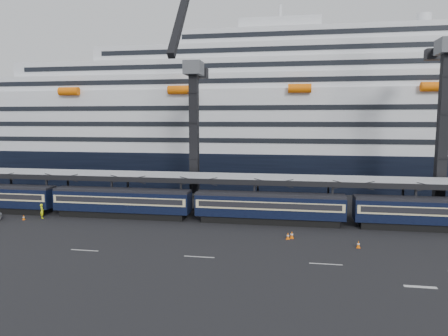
{
  "coord_description": "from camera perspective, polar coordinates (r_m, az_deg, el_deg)",
  "views": [
    {
      "loc": [
        -5.48,
        -40.59,
        13.21
      ],
      "look_at": [
        -13.87,
        10.0,
        7.07
      ],
      "focal_mm": 32.0,
      "sensor_mm": 36.0,
      "label": 1
    }
  ],
  "objects": [
    {
      "name": "crane_dark_near",
      "position": [
        60.95,
        -4.39,
        5.6
      ],
      "size": [
        4.5,
        17.75,
        35.08
      ],
      "color": "#45474C",
      "rests_on": "ground"
    },
    {
      "name": "train",
      "position": [
        51.78,
        10.16,
        -5.56
      ],
      "size": [
        133.05,
        3.0,
        4.05
      ],
      "color": "black",
      "rests_on": "ground"
    },
    {
      "name": "ground",
      "position": [
        43.04,
        16.59,
        -11.34
      ],
      "size": [
        260.0,
        260.0,
        0.0
      ],
      "primitive_type": "plane",
      "color": "black",
      "rests_on": "ground"
    },
    {
      "name": "cruise_ship",
      "position": [
        86.69,
        12.39,
        6.1
      ],
      "size": [
        214.09,
        28.84,
        34.0
      ],
      "color": "black",
      "rests_on": "ground"
    },
    {
      "name": "traffic_cone_b",
      "position": [
        59.91,
        -26.71,
        -6.31
      ],
      "size": [
        0.35,
        0.35,
        0.7
      ],
      "color": "#FF6A08",
      "rests_on": "ground"
    },
    {
      "name": "crane_dark_mid",
      "position": [
        61.67,
        28.99,
        6.12
      ],
      "size": [
        4.5,
        18.24,
        39.64
      ],
      "color": "#45474C",
      "rests_on": "ground"
    },
    {
      "name": "canopy",
      "position": [
        55.44,
        14.99,
        -1.66
      ],
      "size": [
        130.0,
        6.25,
        5.53
      ],
      "color": "#9DA0A5",
      "rests_on": "ground"
    },
    {
      "name": "traffic_cone_d",
      "position": [
        46.12,
        9.66,
        -9.36
      ],
      "size": [
        0.43,
        0.43,
        0.87
      ],
      "color": "#FF6A08",
      "rests_on": "ground"
    },
    {
      "name": "traffic_cone_e",
      "position": [
        44.53,
        18.64,
        -10.28
      ],
      "size": [
        0.39,
        0.39,
        0.78
      ],
      "color": "#FF6A08",
      "rests_on": "ground"
    },
    {
      "name": "traffic_cone_c",
      "position": [
        45.73,
        9.12,
        -9.54
      ],
      "size": [
        0.4,
        0.4,
        0.8
      ],
      "color": "#FF6A08",
      "rests_on": "ground"
    },
    {
      "name": "worker",
      "position": [
        59.56,
        -24.56,
        -5.62
      ],
      "size": [
        0.86,
        0.86,
        2.02
      ],
      "primitive_type": "imported",
      "rotation": [
        0.0,
        0.0,
        2.38
      ],
      "color": "#EEFF0D",
      "rests_on": "ground"
    }
  ]
}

